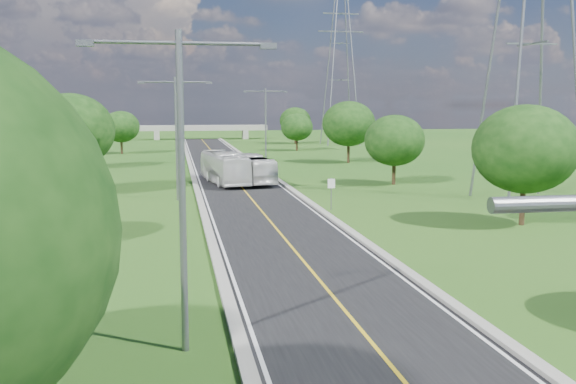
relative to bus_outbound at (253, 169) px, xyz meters
name	(u,v)px	position (x,y,z in m)	size (l,w,h in m)	color
ground	(234,178)	(-1.41, 4.86, -1.46)	(260.00, 260.00, 0.00)	#235317
road	(229,172)	(-1.41, 10.86, -1.43)	(8.00, 150.00, 0.06)	black
curb_left	(192,172)	(-5.66, 10.86, -1.35)	(0.50, 150.00, 0.22)	gray
curb_right	(266,171)	(2.84, 10.86, -1.35)	(0.50, 150.00, 0.22)	gray
speed_limit_sign	(331,189)	(3.79, -17.16, 0.14)	(0.55, 0.09, 2.40)	slate
overpass	(201,129)	(-1.41, 84.86, 0.96)	(30.00, 3.00, 3.20)	gray
streetlight_near_left	(182,165)	(-7.41, -43.14, 4.49)	(5.90, 0.25, 10.00)	slate
streetlight_mid_left	(176,128)	(-7.41, -10.14, 4.49)	(5.90, 0.25, 10.00)	slate
streetlight_far_right	(266,119)	(4.59, 22.86, 4.49)	(5.90, 0.25, 10.00)	slate
power_tower_near	(533,25)	(20.59, -15.14, 12.55)	(9.00, 6.40, 28.00)	slate
power_tower_far	(340,73)	(24.59, 59.86, 12.55)	(9.00, 6.40, 28.00)	slate
tree_lc	(70,131)	(-16.41, -5.14, 4.12)	(7.56, 7.56, 8.79)	black
tree_ld	(84,128)	(-18.41, 18.86, 3.50)	(6.72, 6.72, 7.82)	black
tree_le	(121,127)	(-15.91, 42.86, 2.88)	(5.88, 5.88, 6.84)	black
tree_rb	(525,149)	(14.59, -25.14, 3.50)	(6.72, 6.72, 7.82)	black
tree_rc	(395,140)	(13.59, -3.14, 2.88)	(5.88, 5.88, 6.84)	black
tree_rd	(349,124)	(15.59, 20.86, 3.81)	(7.14, 7.14, 8.30)	black
tree_re	(297,127)	(13.09, 44.86, 2.57)	(5.46, 5.46, 6.35)	black
tree_rf	(295,121)	(16.59, 64.86, 3.19)	(6.30, 6.30, 7.33)	black
bus_outbound	(253,169)	(0.00, 0.00, 0.00)	(2.35, 10.03, 2.79)	silver
bus_inbound	(224,168)	(-2.78, 0.21, 0.17)	(2.64, 11.28, 3.14)	silver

